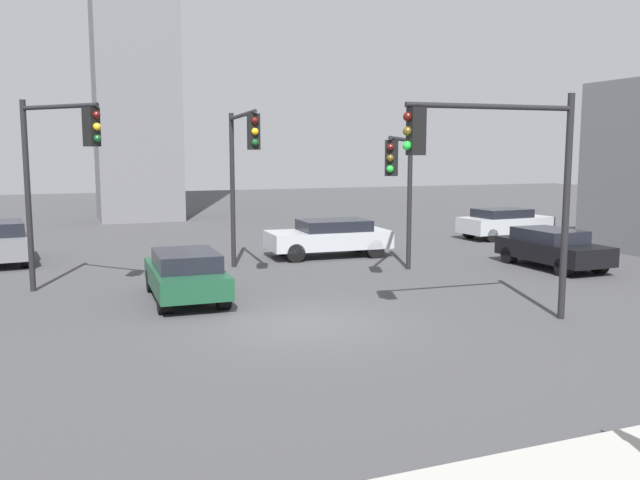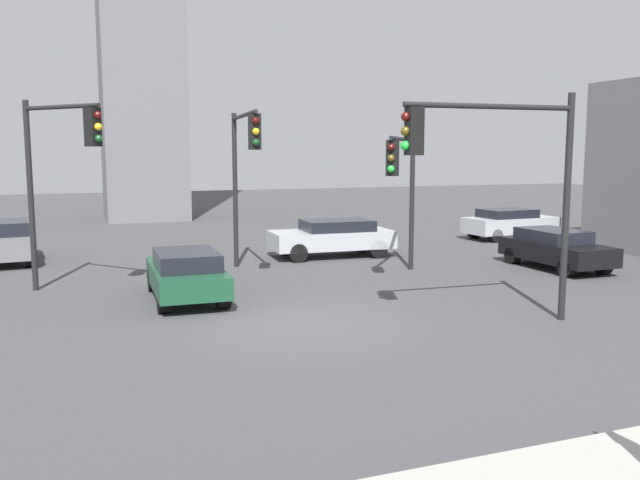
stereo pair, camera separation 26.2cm
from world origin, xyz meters
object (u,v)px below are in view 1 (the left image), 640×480
traffic_light_0 (242,156)px  car_2 (186,274)px  car_5 (552,247)px  traffic_light_1 (401,173)px  car_6 (505,223)px  traffic_light_2 (58,157)px  car_4 (2,242)px  car_0 (329,237)px  traffic_light_3 (496,161)px

traffic_light_0 → car_2: traffic_light_0 is taller
traffic_light_0 → car_5: (10.20, -2.27, -3.10)m
traffic_light_1 → car_6: 11.83m
traffic_light_1 → car_5: traffic_light_1 is taller
traffic_light_2 → car_4: bearing=156.4°
car_0 → car_5: car_0 is taller
traffic_light_1 → car_2: (-6.71, -0.53, -2.57)m
traffic_light_1 → car_2: traffic_light_1 is taller
traffic_light_0 → car_4: 9.79m
car_5 → traffic_light_2: bearing=-95.0°
traffic_light_1 → traffic_light_2: (-9.71, 1.30, 0.51)m
car_0 → car_2: size_ratio=1.13×
traffic_light_3 → car_0: size_ratio=1.13×
car_0 → car_6: car_0 is taller
traffic_light_0 → traffic_light_2: size_ratio=0.98×
traffic_light_1 → traffic_light_2: bearing=-59.8°
traffic_light_3 → car_4: 17.72m
traffic_light_0 → traffic_light_2: (-5.31, -0.85, -0.02)m
car_4 → car_2: bearing=25.6°
traffic_light_2 → car_5: size_ratio=1.31×
car_2 → car_5: 12.50m
traffic_light_0 → car_2: size_ratio=1.27×
car_2 → traffic_light_0: bearing=-38.8°
car_2 → traffic_light_3: bearing=-128.8°
traffic_light_2 → car_2: traffic_light_2 is taller
car_2 → car_6: bearing=-62.9°
traffic_light_1 → car_4: traffic_light_1 is taller
traffic_light_2 → car_0: traffic_light_2 is taller
traffic_light_0 → car_4: bearing=-123.3°
traffic_light_3 → car_5: 9.09m
traffic_light_0 → traffic_light_3: (3.67, -7.82, -0.08)m
car_4 → car_5: 19.25m
car_4 → car_6: size_ratio=0.97×
car_2 → car_6: car_6 is taller
traffic_light_3 → car_6: bearing=-125.0°
car_0 → car_6: size_ratio=1.08×
car_2 → car_6: (15.92, 7.49, 0.02)m
car_5 → car_6: size_ratio=0.94×
traffic_light_2 → traffic_light_3: size_ratio=1.02×
traffic_light_3 → car_2: traffic_light_3 is taller
car_2 → car_0: bearing=-47.5°
car_5 → car_6: 7.87m
car_5 → car_6: car_6 is taller
car_4 → car_5: car_4 is taller
traffic_light_3 → car_2: (-5.97, 5.14, -3.02)m
car_0 → car_4: car_4 is taller
traffic_light_1 → car_5: bearing=126.6°
car_4 → car_6: bearing=82.5°
traffic_light_3 → car_4: bearing=-47.9°
traffic_light_2 → car_2: size_ratio=1.30×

